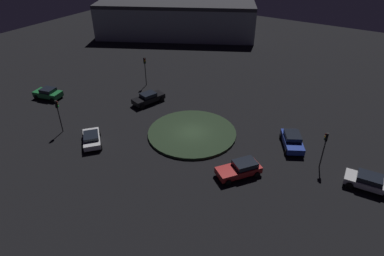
{
  "coord_description": "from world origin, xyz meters",
  "views": [
    {
      "loc": [
        -17.2,
        27.79,
        21.33
      ],
      "look_at": [
        0.0,
        0.0,
        0.82
      ],
      "focal_mm": 30.88,
      "sensor_mm": 36.0,
      "label": 1
    }
  ],
  "objects_px": {
    "car_white": "(91,138)",
    "car_black": "(148,98)",
    "traffic_light_west": "(325,143)",
    "store_building": "(177,17)",
    "car_silver": "(370,182)",
    "car_blue": "(292,140)",
    "car_green": "(48,93)",
    "car_red": "(240,169)",
    "traffic_light_southeast": "(145,66)",
    "traffic_light_northeast": "(58,110)"
  },
  "relations": [
    {
      "from": "car_red",
      "to": "traffic_light_southeast",
      "type": "height_order",
      "value": "traffic_light_southeast"
    },
    {
      "from": "car_blue",
      "to": "car_black",
      "type": "relative_size",
      "value": 0.97
    },
    {
      "from": "traffic_light_west",
      "to": "store_building",
      "type": "relative_size",
      "value": 0.12
    },
    {
      "from": "car_silver",
      "to": "car_black",
      "type": "distance_m",
      "value": 28.33
    },
    {
      "from": "car_black",
      "to": "traffic_light_west",
      "type": "bearing_deg",
      "value": -77.24
    },
    {
      "from": "car_red",
      "to": "traffic_light_west",
      "type": "bearing_deg",
      "value": 166.95
    },
    {
      "from": "car_black",
      "to": "traffic_light_northeast",
      "type": "xyz_separation_m",
      "value": [
        4.2,
        11.16,
        2.16
      ]
    },
    {
      "from": "car_white",
      "to": "car_red",
      "type": "relative_size",
      "value": 0.89
    },
    {
      "from": "car_white",
      "to": "store_building",
      "type": "bearing_deg",
      "value": -27.31
    },
    {
      "from": "car_blue",
      "to": "car_silver",
      "type": "height_order",
      "value": "car_blue"
    },
    {
      "from": "car_blue",
      "to": "traffic_light_west",
      "type": "bearing_deg",
      "value": 30.66
    },
    {
      "from": "car_blue",
      "to": "traffic_light_west",
      "type": "relative_size",
      "value": 1.13
    },
    {
      "from": "car_red",
      "to": "traffic_light_west",
      "type": "xyz_separation_m",
      "value": [
        -6.4,
        -5.42,
        2.17
      ]
    },
    {
      "from": "car_blue",
      "to": "car_red",
      "type": "xyz_separation_m",
      "value": [
        2.85,
        7.55,
        -0.01
      ]
    },
    {
      "from": "car_green",
      "to": "store_building",
      "type": "distance_m",
      "value": 36.39
    },
    {
      "from": "car_silver",
      "to": "car_white",
      "type": "xyz_separation_m",
      "value": [
        27.54,
        8.43,
        -0.06
      ]
    },
    {
      "from": "car_white",
      "to": "traffic_light_southeast",
      "type": "distance_m",
      "value": 16.46
    },
    {
      "from": "car_red",
      "to": "traffic_light_west",
      "type": "distance_m",
      "value": 8.66
    },
    {
      "from": "car_silver",
      "to": "car_black",
      "type": "height_order",
      "value": "car_black"
    },
    {
      "from": "car_white",
      "to": "car_silver",
      "type": "bearing_deg",
      "value": -121.54
    },
    {
      "from": "car_silver",
      "to": "traffic_light_southeast",
      "type": "bearing_deg",
      "value": -15.85
    },
    {
      "from": "car_white",
      "to": "car_black",
      "type": "distance_m",
      "value": 11.16
    },
    {
      "from": "car_white",
      "to": "car_black",
      "type": "xyz_separation_m",
      "value": [
        0.66,
        -11.14,
        0.09
      ]
    },
    {
      "from": "car_green",
      "to": "car_white",
      "type": "bearing_deg",
      "value": 147.7
    },
    {
      "from": "car_white",
      "to": "traffic_light_southeast",
      "type": "relative_size",
      "value": 0.93
    },
    {
      "from": "car_blue",
      "to": "car_red",
      "type": "relative_size",
      "value": 1.01
    },
    {
      "from": "traffic_light_northeast",
      "to": "traffic_light_west",
      "type": "bearing_deg",
      "value": -11.29
    },
    {
      "from": "car_silver",
      "to": "car_red",
      "type": "height_order",
      "value": "car_red"
    },
    {
      "from": "car_green",
      "to": "traffic_light_west",
      "type": "xyz_separation_m",
      "value": [
        -36.51,
        -4.36,
        2.15
      ]
    },
    {
      "from": "car_silver",
      "to": "traffic_light_southeast",
      "type": "relative_size",
      "value": 1.02
    },
    {
      "from": "car_silver",
      "to": "car_black",
      "type": "relative_size",
      "value": 0.93
    },
    {
      "from": "car_blue",
      "to": "car_black",
      "type": "xyz_separation_m",
      "value": [
        19.97,
        0.21,
        0.01
      ]
    },
    {
      "from": "traffic_light_southeast",
      "to": "traffic_light_northeast",
      "type": "bearing_deg",
      "value": -59.66
    },
    {
      "from": "car_red",
      "to": "car_silver",
      "type": "bearing_deg",
      "value": 149.4
    },
    {
      "from": "car_white",
      "to": "traffic_light_northeast",
      "type": "height_order",
      "value": "traffic_light_northeast"
    },
    {
      "from": "store_building",
      "to": "car_silver",
      "type": "bearing_deg",
      "value": 116.24
    },
    {
      "from": "car_red",
      "to": "traffic_light_southeast",
      "type": "distance_m",
      "value": 24.28
    },
    {
      "from": "car_black",
      "to": "traffic_light_west",
      "type": "xyz_separation_m",
      "value": [
        -23.52,
        1.92,
        2.16
      ]
    },
    {
      "from": "car_white",
      "to": "car_red",
      "type": "distance_m",
      "value": 16.9
    },
    {
      "from": "traffic_light_southeast",
      "to": "traffic_light_west",
      "type": "bearing_deg",
      "value": 18.13
    },
    {
      "from": "car_silver",
      "to": "store_building",
      "type": "bearing_deg",
      "value": -40.14
    },
    {
      "from": "car_red",
      "to": "car_black",
      "type": "bearing_deg",
      "value": -76.5
    },
    {
      "from": "car_white",
      "to": "store_building",
      "type": "distance_m",
      "value": 44.16
    },
    {
      "from": "car_black",
      "to": "traffic_light_southeast",
      "type": "height_order",
      "value": "traffic_light_southeast"
    },
    {
      "from": "car_green",
      "to": "car_silver",
      "type": "height_order",
      "value": "car_green"
    },
    {
      "from": "car_green",
      "to": "car_red",
      "type": "relative_size",
      "value": 0.9
    },
    {
      "from": "car_green",
      "to": "traffic_light_northeast",
      "type": "height_order",
      "value": "traffic_light_northeast"
    },
    {
      "from": "traffic_light_west",
      "to": "store_building",
      "type": "xyz_separation_m",
      "value": [
        38.84,
        -31.85,
        0.63
      ]
    },
    {
      "from": "traffic_light_west",
      "to": "traffic_light_southeast",
      "type": "height_order",
      "value": "traffic_light_southeast"
    },
    {
      "from": "car_green",
      "to": "car_red",
      "type": "distance_m",
      "value": 30.13
    }
  ]
}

